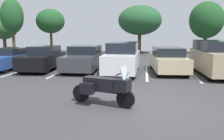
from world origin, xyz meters
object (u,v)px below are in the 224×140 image
Objects in this scene: car_white at (123,58)px; car_black at (43,59)px; car_blue at (9,58)px; car_charcoal at (84,59)px; motorcycle_touring at (105,87)px; car_champagne at (168,60)px; car_tan at (216,58)px.

car_black is at bearing 174.83° from car_white.
car_blue is 5.15m from car_charcoal.
car_charcoal is at bearing 2.52° from car_black.
motorcycle_touring is 0.50× the size of car_charcoal.
car_blue is (-7.60, 6.84, 0.04)m from motorcycle_touring.
motorcycle_touring is 8.43m from car_black.
car_champagne is 2.64m from car_tan.
car_white is (5.17, -0.47, 0.17)m from car_black.
car_tan reaches higher than car_black.
car_charcoal is 7.78m from car_tan.
car_charcoal is at bearing 176.49° from car_tan.
car_blue is 10.33m from car_champagne.
motorcycle_touring is 6.22m from car_white.
car_white reaches higher than car_champagne.
car_tan reaches higher than car_charcoal.
car_tan reaches higher than car_champagne.
car_blue is 7.65m from car_white.
car_champagne reaches higher than car_blue.
car_black is 5.19m from car_white.
car_white is at bearing -4.71° from car_blue.
car_blue is 1.09× the size of car_charcoal.
car_white reaches higher than car_black.
car_white is 5.29m from car_tan.
car_tan is at bearing 1.20° from car_white.
car_white is at bearing -13.32° from car_charcoal.
car_black is at bearing -179.03° from car_champagne.
car_charcoal reaches higher than car_champagne.
car_black is 0.92× the size of car_tan.
car_charcoal reaches higher than car_blue.
car_white is 2.78m from car_champagne.
car_champagne is at bearing 0.17° from car_charcoal.
car_champagne is (2.73, 6.81, 0.10)m from motorcycle_touring.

